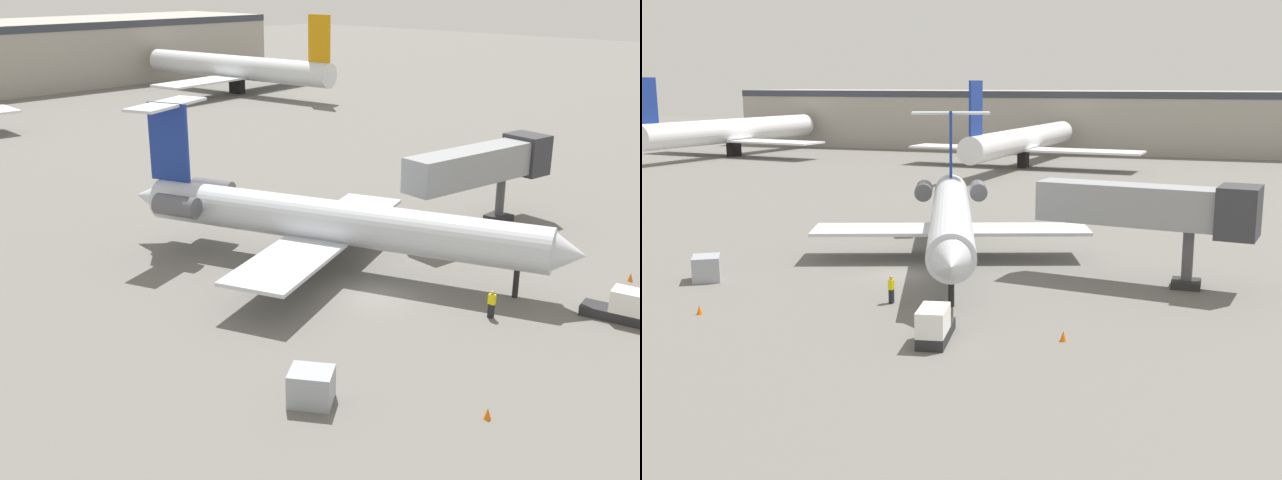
{
  "view_description": "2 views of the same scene",
  "coord_description": "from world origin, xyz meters",
  "views": [
    {
      "loc": [
        -33.45,
        -27.1,
        18.75
      ],
      "look_at": [
        0.78,
        5.63,
        2.13
      ],
      "focal_mm": 42.42,
      "sensor_mm": 36.0,
      "label": 1
    },
    {
      "loc": [
        20.62,
        -47.8,
        12.91
      ],
      "look_at": [
        3.38,
        2.78,
        2.09
      ],
      "focal_mm": 43.98,
      "sensor_mm": 36.0,
      "label": 2
    }
  ],
  "objects": [
    {
      "name": "jet_bridge",
      "position": [
        16.67,
        2.93,
        4.98
      ],
      "size": [
        14.26,
        4.84,
        6.7
      ],
      "color": "gray",
      "rests_on": "ground_plane"
    },
    {
      "name": "cargo_container_uld",
      "position": [
        -11.59,
        -5.63,
        0.82
      ],
      "size": [
        2.55,
        2.64,
        1.64
      ],
      "color": "#999EA8",
      "rests_on": "ground_plane"
    },
    {
      "name": "ground_crew_marshaller",
      "position": [
        2.19,
        -6.71,
        0.86
      ],
      "size": [
        0.28,
        0.41,
        1.69
      ],
      "color": "black",
      "rests_on": "ground_plane"
    },
    {
      "name": "regional_jet",
      "position": [
        1.47,
        5.88,
        3.36
      ],
      "size": [
        20.7,
        31.08,
        10.33
      ],
      "color": "silver",
      "rests_on": "ground_plane"
    },
    {
      "name": "traffic_cone_mid",
      "position": [
        13.26,
        -10.3,
        0.28
      ],
      "size": [
        0.36,
        0.36,
        0.55
      ],
      "color": "orange",
      "rests_on": "ground_plane"
    },
    {
      "name": "terminal_building",
      "position": [
        0.0,
        104.62,
        5.62
      ],
      "size": [
        150.14,
        23.85,
        11.21
      ],
      "color": "#9E998E",
      "rests_on": "ground_plane"
    },
    {
      "name": "traffic_cone_near",
      "position": [
        -7.15,
        -12.31,
        0.28
      ],
      "size": [
        0.36,
        0.36,
        0.55
      ],
      "color": "orange",
      "rests_on": "ground_plane"
    },
    {
      "name": "parked_airliner_west_mid",
      "position": [
        -9.18,
        68.51,
        4.12
      ],
      "size": [
        36.56,
        43.27,
        13.07
      ],
      "color": "white",
      "rests_on": "ground_plane"
    },
    {
      "name": "parked_airliner_west_end",
      "position": [
        -62.25,
        70.22,
        4.38
      ],
      "size": [
        35.26,
        41.63,
        13.57
      ],
      "color": "white",
      "rests_on": "ground_plane"
    },
    {
      "name": "ground_plane",
      "position": [
        0.0,
        0.0,
        -0.05
      ],
      "size": [
        400.0,
        400.0,
        0.1
      ],
      "primitive_type": "cube",
      "color": "#66635E"
    },
    {
      "name": "baggage_tug_lead",
      "position": [
        7.13,
        -12.53,
        0.84
      ],
      "size": [
        2.1,
        4.19,
        1.9
      ],
      "color": "#262628",
      "rests_on": "ground_plane"
    }
  ]
}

